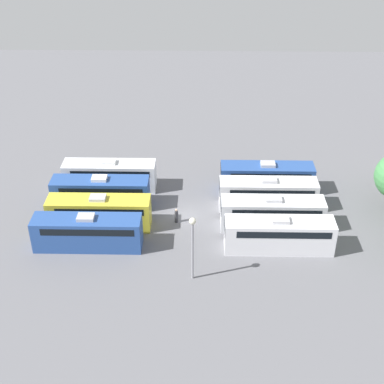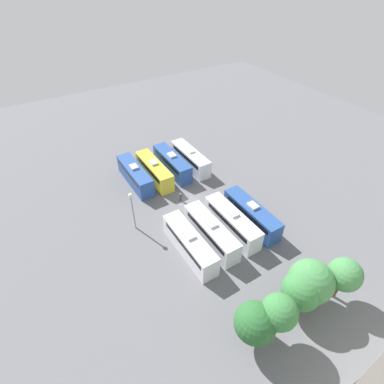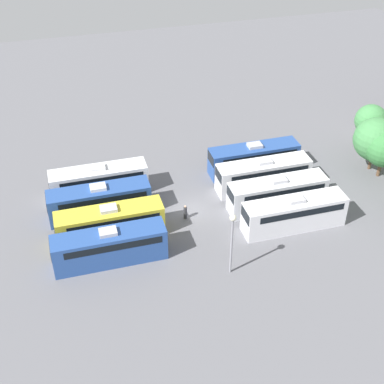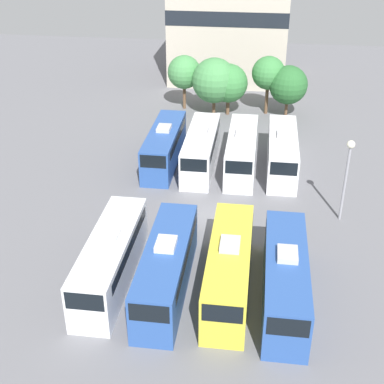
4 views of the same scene
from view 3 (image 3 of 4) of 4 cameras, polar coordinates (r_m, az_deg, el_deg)
ground_plane at (r=56.32m, az=-0.11°, el=-1.96°), size 115.63×115.63×0.00m
bus_0 at (r=58.55m, az=-9.87°, el=1.23°), size 2.56×10.44×3.61m
bus_1 at (r=55.51m, az=-9.80°, el=-0.89°), size 2.56×10.44×3.61m
bus_2 at (r=52.47m, az=-8.70°, el=-3.21°), size 2.56×10.44×3.61m
bus_3 at (r=49.79m, az=-8.75°, el=-5.69°), size 2.56×10.44×3.61m
bus_4 at (r=61.99m, az=6.63°, el=3.65°), size 2.56×10.44×3.61m
bus_5 at (r=59.26m, az=7.64°, el=1.92°), size 2.56×10.44×3.61m
bus_6 at (r=56.52m, az=9.11°, el=-0.07°), size 2.56×10.44×3.61m
bus_7 at (r=54.03m, az=10.87°, el=-2.18°), size 2.56×10.44×3.61m
worker_person at (r=54.84m, az=-0.72°, el=-2.17°), size 0.36×0.36×1.60m
light_pole at (r=46.38m, az=4.31°, el=-4.41°), size 0.60×0.60×6.57m
tree_0 at (r=67.55m, az=18.53°, el=7.25°), size 3.81×3.81×6.24m
tree_1 at (r=64.34m, az=18.98°, el=5.33°), size 5.01×5.01×6.46m
tree_2 at (r=63.50m, az=19.81°, el=4.41°), size 4.29×4.29×5.80m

